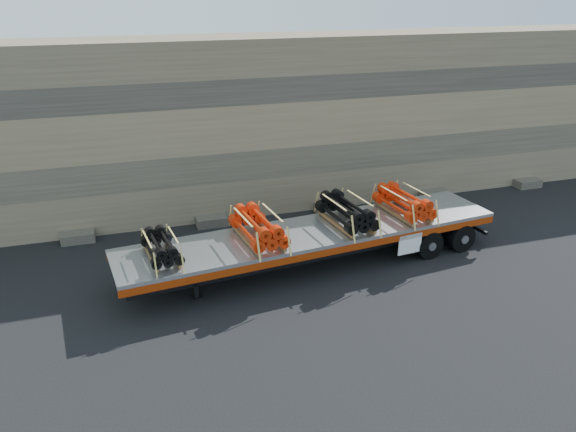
% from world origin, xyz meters
% --- Properties ---
extents(ground, '(120.00, 120.00, 0.00)m').
position_xyz_m(ground, '(0.00, 0.00, 0.00)').
color(ground, black).
rests_on(ground, ground).
extents(rock_wall, '(44.00, 3.00, 7.00)m').
position_xyz_m(rock_wall, '(0.00, 6.50, 3.50)').
color(rock_wall, '#7A6B54').
rests_on(rock_wall, ground).
extents(trailer, '(13.28, 3.92, 1.31)m').
position_xyz_m(trailer, '(-0.32, 0.27, 0.65)').
color(trailer, '#AFB2B7').
rests_on(trailer, ground).
extents(bundle_front, '(1.13, 1.96, 0.66)m').
position_xyz_m(bundle_front, '(-5.34, -0.28, 1.64)').
color(bundle_front, black).
rests_on(bundle_front, trailer).
extents(bundle_midfront, '(1.45, 2.51, 0.85)m').
position_xyz_m(bundle_midfront, '(-2.28, 0.06, 1.73)').
color(bundle_midfront, red).
rests_on(bundle_midfront, trailer).
extents(bundle_midrear, '(1.44, 2.50, 0.85)m').
position_xyz_m(bundle_midrear, '(0.89, 0.40, 1.73)').
color(bundle_midrear, black).
rests_on(bundle_midrear, trailer).
extents(bundle_rear, '(1.41, 2.44, 0.82)m').
position_xyz_m(bundle_rear, '(3.19, 0.65, 1.72)').
color(bundle_rear, red).
rests_on(bundle_rear, trailer).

